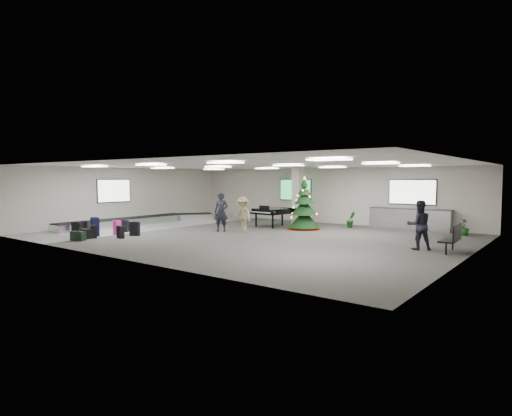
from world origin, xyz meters
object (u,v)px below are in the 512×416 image
Objects in this scene: pink_suitcase at (117,228)px; traveler_bench at (419,225)px; baggage_carousel at (141,221)px; christmas_tree at (304,211)px; potted_plant_right at (464,227)px; potted_plant_left at (351,220)px; bench at (453,237)px; service_counter at (410,219)px; grand_piano at (273,211)px; traveler_b at (243,214)px; traveler_a at (221,212)px.

traveler_bench reaches higher than pink_suitcase.
baggage_carousel is 3.57× the size of christmas_tree.
pink_suitcase is at bearing -143.66° from potted_plant_right.
traveler_bench is 2.28× the size of potted_plant_right.
bench is at bearing -38.23° from potted_plant_left.
christmas_tree is at bearing 22.41° from baggage_carousel.
christmas_tree reaches higher than potted_plant_right.
bench is at bearing 29.19° from pink_suitcase.
service_counter is 2.91m from potted_plant_left.
christmas_tree is 1.23× the size of grand_piano.
christmas_tree is at bearing 61.51° from pink_suitcase.
grand_piano reaches higher than potted_plant_right.
traveler_b is at bearing -128.10° from christmas_tree.
traveler_bench is at bearing 30.21° from pink_suitcase.
potted_plant_left is at bearing -78.95° from traveler_bench.
traveler_bench is at bearing -23.07° from christmas_tree.
potted_plant_left is at bearing -176.58° from potted_plant_right.
christmas_tree reaches higher than traveler_b.
pink_suitcase is 4.90m from traveler_a.
christmas_tree is at bearing -57.22° from traveler_bench.
baggage_carousel is at bearing -152.33° from service_counter.
bench is (13.44, 4.31, 0.23)m from pink_suitcase.
service_counter is 2.57× the size of bench.
pink_suitcase is 14.12m from bench.
potted_plant_left is (3.53, 4.63, -0.42)m from traveler_b.
traveler_a is at bearing 179.46° from bench.
pink_suitcase is 0.78× the size of potted_plant_left.
traveler_a is (-10.45, -0.48, 0.40)m from bench.
baggage_carousel is at bearing 158.93° from traveler_a.
grand_piano reaches higher than potted_plant_left.
traveler_a is 1.06m from traveler_b.
service_counter is 9.52m from traveler_a.
christmas_tree reaches higher than service_counter.
pink_suitcase is at bearing -15.35° from traveler_bench.
traveler_b is at bearing -35.89° from traveler_bench.
pink_suitcase is (2.75, -3.42, 0.11)m from baggage_carousel.
service_counter is 14.32m from pink_suitcase.
traveler_b is (6.60, 1.02, 0.63)m from baggage_carousel.
grand_piano is 2.57× the size of potted_plant_left.
grand_piano is at bearing 175.56° from christmas_tree.
traveler_bench reaches higher than bench.
service_counter is 5.35m from christmas_tree.
baggage_carousel is 4.38× the size of grand_piano.
traveler_a is (5.74, 0.41, 0.74)m from baggage_carousel.
baggage_carousel is 15.10m from traveler_bench.
pink_suitcase is at bearing -109.88° from grand_piano.
potted_plant_right is at bearing 40.79° from traveler_b.
potted_plant_left is at bearing 53.59° from christmas_tree.
christmas_tree reaches higher than pink_suitcase.
christmas_tree reaches higher than baggage_carousel.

